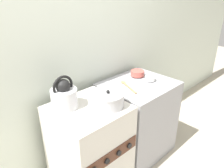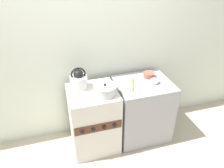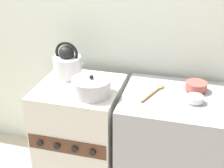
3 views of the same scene
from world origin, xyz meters
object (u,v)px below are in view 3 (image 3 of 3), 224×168
kettle (68,64)px  enamel_bowl (196,86)px  cooking_pot (92,87)px  small_ceramic_bowl (195,99)px  stove (81,135)px

kettle → enamel_bowl: size_ratio=1.88×
cooking_pot → small_ceramic_bowl: (0.65, 0.08, -0.04)m
cooking_pot → small_ceramic_bowl: bearing=7.0°
stove → cooking_pot: bearing=-37.4°
stove → small_ceramic_bowl: size_ratio=8.08×
stove → cooking_pot: 0.50m
cooking_pot → enamel_bowl: (0.65, 0.25, -0.03)m
stove → enamel_bowl: enamel_bowl is taller
kettle → stove: bearing=-44.0°
small_ceramic_bowl → stove: bearing=178.7°
enamel_bowl → cooking_pot: bearing=-159.4°
stove → enamel_bowl: bearing=10.7°
stove → cooking_pot: size_ratio=3.25×
kettle → cooking_pot: (0.25, -0.22, -0.05)m
cooking_pot → small_ceramic_bowl: 0.66m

